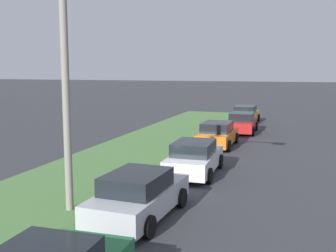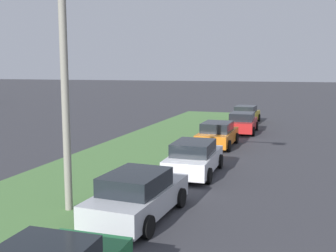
{
  "view_description": "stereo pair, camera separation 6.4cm",
  "coord_description": "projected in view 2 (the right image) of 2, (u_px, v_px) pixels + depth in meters",
  "views": [
    {
      "loc": [
        -1.45,
        -0.03,
        4.57
      ],
      "look_at": [
        19.34,
        6.76,
        1.49
      ],
      "focal_mm": 43.42,
      "sensor_mm": 36.0,
      "label": 1
    },
    {
      "loc": [
        -1.43,
        -0.09,
        4.57
      ],
      "look_at": [
        19.34,
        6.76,
        1.49
      ],
      "focal_mm": 43.42,
      "sensor_mm": 36.0,
      "label": 2
    }
  ],
  "objects": [
    {
      "name": "parked_car_yellow",
      "position": [
        246.0,
        115.0,
        34.58
      ],
      "size": [
        4.37,
        2.15,
        1.47
      ],
      "rotation": [
        0.0,
        0.0,
        -0.04
      ],
      "color": "gold",
      "rests_on": "ground"
    },
    {
      "name": "parked_car_silver",
      "position": [
        138.0,
        195.0,
        12.5
      ],
      "size": [
        4.39,
        2.19,
        1.47
      ],
      "rotation": [
        0.0,
        0.0,
        -0.05
      ],
      "color": "#B2B5BA",
      "rests_on": "ground"
    },
    {
      "name": "grass_median",
      "position": [
        42.0,
        201.0,
        13.97
      ],
      "size": [
        60.0,
        6.0,
        0.12
      ],
      "primitive_type": "cube",
      "color": "#517F42",
      "rests_on": "ground"
    },
    {
      "name": "parked_car_red",
      "position": [
        242.0,
        123.0,
        29.27
      ],
      "size": [
        4.34,
        2.1,
        1.47
      ],
      "rotation": [
        0.0,
        0.0,
        0.02
      ],
      "color": "red",
      "rests_on": "ground"
    },
    {
      "name": "parked_car_white",
      "position": [
        194.0,
        158.0,
        17.73
      ],
      "size": [
        4.34,
        2.1,
        1.47
      ],
      "rotation": [
        0.0,
        0.0,
        0.02
      ],
      "color": "silver",
      "rests_on": "ground"
    },
    {
      "name": "parked_car_orange",
      "position": [
        217.0,
        135.0,
        24.05
      ],
      "size": [
        4.31,
        2.04,
        1.47
      ],
      "rotation": [
        0.0,
        0.0,
        -0.01
      ],
      "color": "orange",
      "rests_on": "ground"
    },
    {
      "name": "streetlight",
      "position": [
        75.0,
        75.0,
        12.29
      ],
      "size": [
        0.39,
        2.87,
        7.5
      ],
      "color": "gray",
      "rests_on": "ground"
    }
  ]
}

